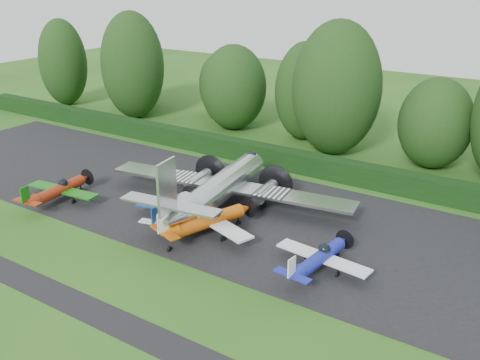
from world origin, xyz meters
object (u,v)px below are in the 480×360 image
Objects in this scene: light_plane_blue at (319,258)px; light_plane_orange at (208,221)px; transport_plane at (220,187)px; light_plane_red at (59,190)px; light_plane_white at (173,208)px.

light_plane_orange is at bearing 171.80° from light_plane_blue.
light_plane_orange is at bearing -58.38° from transport_plane.
light_plane_blue is at bearing -20.41° from light_plane_orange.
transport_plane is at bearing 32.92° from light_plane_red.
light_plane_red is at bearing 177.47° from light_plane_blue.
light_plane_white is 0.98× the size of light_plane_blue.
light_plane_blue is at bearing 9.43° from light_plane_red.
light_plane_white is at bearing 152.25° from light_plane_orange.
light_plane_orange reaches higher than light_plane_red.
light_plane_red is 14.31m from light_plane_orange.
light_plane_blue reaches higher than light_plane_white.
light_plane_red reaches higher than light_plane_blue.
light_plane_red is at bearing -144.86° from transport_plane.
transport_plane is at bearing 79.12° from light_plane_white.
light_plane_orange reaches higher than light_plane_blue.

